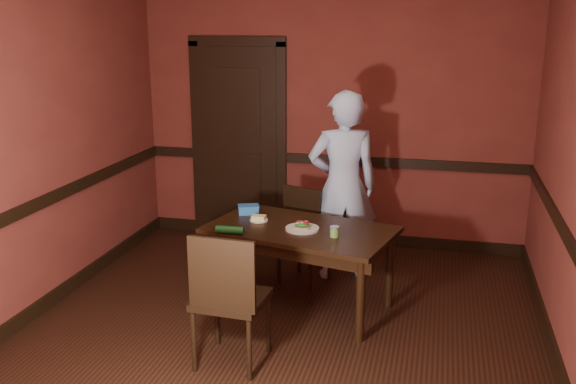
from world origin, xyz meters
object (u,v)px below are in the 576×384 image
at_px(chair_far, 305,238).
at_px(cheese_saucer, 259,219).
at_px(sandwich_plate, 302,227).
at_px(sauce_jar, 334,232).
at_px(chair_near, 231,296).
at_px(dining_table, 300,268).
at_px(person, 343,186).
at_px(food_tub, 248,209).

bearing_deg(chair_far, cheese_saucer, -105.21).
height_order(sandwich_plate, sauce_jar, sauce_jar).
relative_size(chair_far, cheese_saucer, 5.59).
relative_size(chair_near, cheese_saucer, 6.50).
distance_m(chair_far, sandwich_plate, 0.64).
xyz_separation_m(dining_table, chair_far, (-0.08, 0.52, 0.08)).
xyz_separation_m(person, sandwich_plate, (-0.20, -0.78, -0.15)).
bearing_deg(sauce_jar, chair_near, -124.95).
distance_m(sandwich_plate, cheese_saucer, 0.43).
xyz_separation_m(chair_near, sauce_jar, (0.57, 0.82, 0.24)).
bearing_deg(chair_near, cheese_saucer, -80.96).
bearing_deg(dining_table, cheese_saucer, 179.34).
bearing_deg(person, sandwich_plate, 58.16).
bearing_deg(cheese_saucer, sandwich_plate, -19.49).
bearing_deg(person, chair_far, 18.70).
bearing_deg(food_tub, chair_near, -99.24).
xyz_separation_m(dining_table, food_tub, (-0.52, 0.27, 0.38)).
distance_m(dining_table, person, 0.93).
bearing_deg(dining_table, sandwich_plate, -47.85).
height_order(person, sandwich_plate, person).
bearing_deg(cheese_saucer, food_tub, 129.59).
distance_m(chair_near, sauce_jar, 1.03).
xyz_separation_m(chair_near, food_tub, (-0.25, 1.24, 0.24)).
distance_m(chair_near, sandwich_plate, 1.00).
bearing_deg(sandwich_plate, person, 75.55).
distance_m(chair_near, cheese_saucer, 1.10).
bearing_deg(chair_far, food_tub, -130.36).
relative_size(person, food_tub, 8.15).
height_order(person, cheese_saucer, person).
relative_size(chair_far, chair_near, 0.86).
bearing_deg(person, sauce_jar, 77.58).
bearing_deg(person, dining_table, 55.42).
height_order(dining_table, chair_far, chair_far).
distance_m(chair_near, person, 1.82).
relative_size(dining_table, cheese_saucer, 9.77).
relative_size(chair_near, sauce_jar, 11.57).
bearing_deg(cheese_saucer, sauce_jar, -20.25).
relative_size(dining_table, sauce_jar, 17.38).
distance_m(person, food_tub, 0.89).
distance_m(person, sauce_jar, 0.91).
bearing_deg(person, food_tub, 14.58).
bearing_deg(cheese_saucer, chair_far, 54.10).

